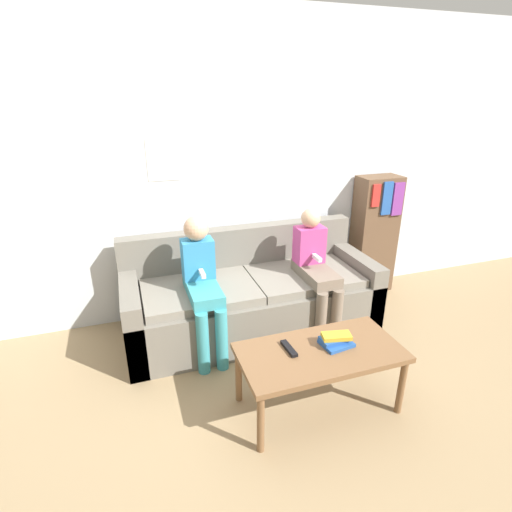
# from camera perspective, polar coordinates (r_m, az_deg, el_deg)

# --- Properties ---
(ground_plane) EXTENTS (10.00, 10.00, 0.00)m
(ground_plane) POSITION_cam_1_polar(r_m,az_deg,el_deg) (3.19, 2.33, -14.83)
(ground_plane) COLOR #937A56
(wall_back) EXTENTS (8.00, 0.07, 2.60)m
(wall_back) POSITION_cam_1_polar(r_m,az_deg,el_deg) (3.57, -3.38, 12.22)
(wall_back) COLOR silver
(wall_back) RESTS_ON ground_plane
(couch) EXTENTS (2.10, 0.82, 0.83)m
(couch) POSITION_cam_1_polar(r_m,az_deg,el_deg) (3.45, -0.73, -5.99)
(couch) COLOR #6B665B
(couch) RESTS_ON ground_plane
(coffee_table) EXTENTS (1.03, 0.52, 0.44)m
(coffee_table) POSITION_cam_1_polar(r_m,az_deg,el_deg) (2.61, 9.15, -14.01)
(coffee_table) COLOR brown
(coffee_table) RESTS_ON ground_plane
(person_left) EXTENTS (0.24, 0.56, 1.08)m
(person_left) POSITION_cam_1_polar(r_m,az_deg,el_deg) (3.03, -7.71, -3.37)
(person_left) COLOR teal
(person_left) RESTS_ON ground_plane
(person_right) EXTENTS (0.24, 0.56, 1.05)m
(person_right) POSITION_cam_1_polar(r_m,az_deg,el_deg) (3.32, 8.54, -1.58)
(person_right) COLOR #756656
(person_right) RESTS_ON ground_plane
(tv_remote) EXTENTS (0.05, 0.17, 0.02)m
(tv_remote) POSITION_cam_1_polar(r_m,az_deg,el_deg) (2.56, 4.73, -13.02)
(tv_remote) COLOR black
(tv_remote) RESTS_ON coffee_table
(book_stack) EXTENTS (0.21, 0.18, 0.08)m
(book_stack) POSITION_cam_1_polar(r_m,az_deg,el_deg) (2.63, 11.28, -11.71)
(book_stack) COLOR #23519E
(book_stack) RESTS_ON coffee_table
(bookshelf) EXTENTS (0.42, 0.27, 1.19)m
(bookshelf) POSITION_cam_1_polar(r_m,az_deg,el_deg) (4.20, 16.51, 2.96)
(bookshelf) COLOR brown
(bookshelf) RESTS_ON ground_plane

